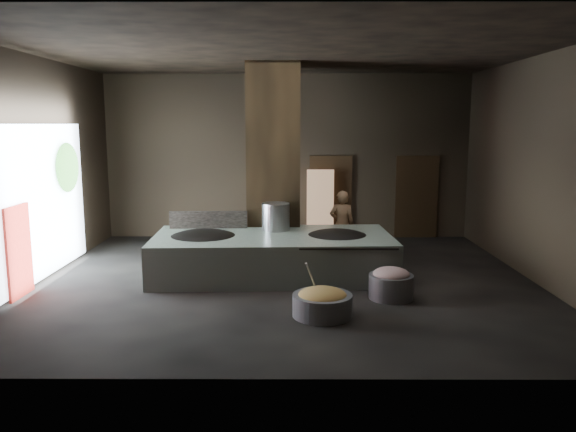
{
  "coord_description": "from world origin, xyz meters",
  "views": [
    {
      "loc": [
        0.09,
        -11.08,
        3.15
      ],
      "look_at": [
        0.03,
        0.48,
        1.25
      ],
      "focal_mm": 35.0,
      "sensor_mm": 36.0,
      "label": 1
    }
  ],
  "objects_px": {
    "stock_pot": "(276,218)",
    "wok_right": "(337,240)",
    "wok_left": "(203,240)",
    "cook": "(342,225)",
    "veg_basin": "(322,305)",
    "meat_basin": "(391,286)",
    "hearth_platform": "(273,255)"
  },
  "relations": [
    {
      "from": "veg_basin",
      "to": "meat_basin",
      "type": "distance_m",
      "value": 1.62
    },
    {
      "from": "hearth_platform",
      "to": "wok_right",
      "type": "bearing_deg",
      "value": -0.3
    },
    {
      "from": "meat_basin",
      "to": "hearth_platform",
      "type": "bearing_deg",
      "value": 144.02
    },
    {
      "from": "wok_left",
      "to": "cook",
      "type": "bearing_deg",
      "value": 27.52
    },
    {
      "from": "wok_left",
      "to": "stock_pot",
      "type": "xyz_separation_m",
      "value": [
        1.5,
        0.6,
        0.38
      ]
    },
    {
      "from": "hearth_platform",
      "to": "cook",
      "type": "bearing_deg",
      "value": 41.6
    },
    {
      "from": "wok_left",
      "to": "wok_right",
      "type": "xyz_separation_m",
      "value": [
        2.8,
        0.1,
        0.0
      ]
    },
    {
      "from": "stock_pot",
      "to": "veg_basin",
      "type": "relative_size",
      "value": 0.65
    },
    {
      "from": "wok_right",
      "to": "veg_basin",
      "type": "height_order",
      "value": "wok_right"
    },
    {
      "from": "stock_pot",
      "to": "wok_right",
      "type": "bearing_deg",
      "value": -21.04
    },
    {
      "from": "wok_left",
      "to": "veg_basin",
      "type": "xyz_separation_m",
      "value": [
        2.35,
        -2.51,
        -0.57
      ]
    },
    {
      "from": "wok_right",
      "to": "stock_pot",
      "type": "relative_size",
      "value": 2.25
    },
    {
      "from": "stock_pot",
      "to": "cook",
      "type": "distance_m",
      "value": 1.85
    },
    {
      "from": "veg_basin",
      "to": "meat_basin",
      "type": "bearing_deg",
      "value": 36.32
    },
    {
      "from": "meat_basin",
      "to": "wok_left",
      "type": "bearing_deg",
      "value": 157.0
    },
    {
      "from": "wok_left",
      "to": "wok_right",
      "type": "relative_size",
      "value": 1.07
    },
    {
      "from": "hearth_platform",
      "to": "cook",
      "type": "xyz_separation_m",
      "value": [
        1.58,
        1.53,
        0.38
      ]
    },
    {
      "from": "cook",
      "to": "stock_pot",
      "type": "bearing_deg",
      "value": 40.01
    },
    {
      "from": "wok_left",
      "to": "wok_right",
      "type": "distance_m",
      "value": 2.8
    },
    {
      "from": "hearth_platform",
      "to": "veg_basin",
      "type": "bearing_deg",
      "value": -73.07
    },
    {
      "from": "hearth_platform",
      "to": "veg_basin",
      "type": "distance_m",
      "value": 2.73
    },
    {
      "from": "hearth_platform",
      "to": "stock_pot",
      "type": "distance_m",
      "value": 0.89
    },
    {
      "from": "meat_basin",
      "to": "wok_right",
      "type": "bearing_deg",
      "value": 117.39
    },
    {
      "from": "wok_left",
      "to": "stock_pot",
      "type": "bearing_deg",
      "value": 21.8
    },
    {
      "from": "stock_pot",
      "to": "veg_basin",
      "type": "xyz_separation_m",
      "value": [
        0.85,
        -3.11,
        -0.95
      ]
    },
    {
      "from": "cook",
      "to": "meat_basin",
      "type": "xyz_separation_m",
      "value": [
        0.62,
        -3.13,
        -0.59
      ]
    },
    {
      "from": "wok_left",
      "to": "meat_basin",
      "type": "distance_m",
      "value": 4.01
    },
    {
      "from": "wok_right",
      "to": "stock_pot",
      "type": "distance_m",
      "value": 1.44
    },
    {
      "from": "hearth_platform",
      "to": "stock_pot",
      "type": "relative_size",
      "value": 7.67
    },
    {
      "from": "hearth_platform",
      "to": "veg_basin",
      "type": "xyz_separation_m",
      "value": [
        0.9,
        -2.56,
        -0.25
      ]
    },
    {
      "from": "cook",
      "to": "meat_basin",
      "type": "bearing_deg",
      "value": 108.64
    },
    {
      "from": "wok_left",
      "to": "stock_pot",
      "type": "distance_m",
      "value": 1.66
    }
  ]
}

